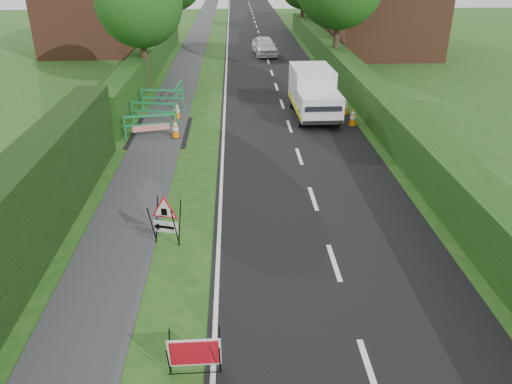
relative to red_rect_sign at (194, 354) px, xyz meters
name	(u,v)px	position (x,y,z in m)	size (l,w,h in m)	color
ground	(232,291)	(0.67, 2.39, -0.46)	(120.00, 120.00, 0.00)	#1A4B15
road_surface	(261,39)	(3.17, 37.39, -0.45)	(6.00, 90.00, 0.02)	black
footpath	(197,40)	(-2.33, 37.39, -0.45)	(2.00, 90.00, 0.02)	#2D2D30
hedge_west_near	(7,297)	(-4.33, 2.39, -0.46)	(1.10, 18.00, 2.50)	black
hedge_west_far	(151,74)	(-4.33, 24.39, -0.46)	(1.00, 24.00, 1.80)	#14380F
hedge_east	(357,98)	(7.17, 18.39, -0.46)	(1.20, 50.00, 1.50)	#14380F
house_west	(94,11)	(-9.33, 32.39, 2.44)	(7.50, 7.40, 7.88)	brown
house_east_a	(385,13)	(11.67, 30.39, 2.44)	(7.50, 7.40, 7.88)	brown
tree_nw	(139,3)	(-3.93, 20.39, 4.02)	(4.40, 4.40, 6.70)	#2D2116
red_rect_sign	(194,354)	(0.00, 0.00, 0.00)	(0.96, 0.58, 0.80)	black
triangle_sign	(164,217)	(-1.06, 4.44, 0.36)	(1.00, 1.00, 1.18)	black
works_van	(314,92)	(4.42, 15.54, 0.64)	(1.90, 4.61, 2.08)	silver
traffic_cone_0	(353,117)	(5.92, 13.88, -0.07)	(0.38, 0.38, 0.79)	black
traffic_cone_1	(345,106)	(5.92, 15.54, -0.07)	(0.38, 0.38, 0.79)	black
traffic_cone_2	(319,89)	(5.24, 18.88, -0.07)	(0.38, 0.38, 0.79)	black
traffic_cone_3	(175,129)	(-1.63, 12.70, -0.07)	(0.38, 0.38, 0.79)	black
traffic_cone_4	(177,110)	(-1.82, 15.28, -0.07)	(0.38, 0.38, 0.79)	black
ped_barrier_0	(150,123)	(-2.64, 12.78, 0.17)	(2.09, 0.70, 1.00)	#188646
ped_barrier_1	(154,110)	(-2.74, 14.59, 0.17)	(2.09, 0.72, 1.00)	#188646
ped_barrier_2	(163,96)	(-2.63, 16.83, 0.17)	(2.09, 0.60, 1.00)	#188646
ped_barrier_3	(179,91)	(-1.97, 17.86, 0.17)	(0.46, 2.08, 1.00)	#188646
redwhite_plank	(152,138)	(-2.59, 12.67, -0.46)	(1.50, 0.04, 0.25)	red
hatchback_car	(265,46)	(3.07, 30.33, 0.19)	(1.52, 3.78, 1.29)	white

